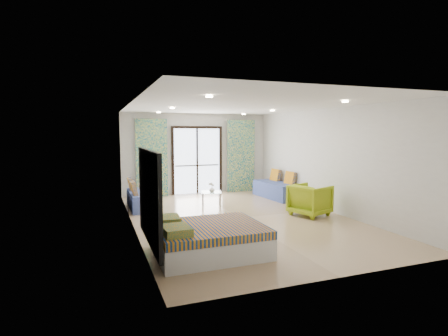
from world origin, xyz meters
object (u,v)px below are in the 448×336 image
object	(u,v)px
daybed_right	(276,189)
armchair	(310,198)
coffee_table	(211,193)
bed	(208,239)
daybed_left	(141,199)

from	to	relation	value
daybed_right	armchair	bearing A→B (deg)	-103.21
daybed_right	armchair	xyz separation A→B (m)	(-0.36, -2.38, 0.16)
coffee_table	armchair	xyz separation A→B (m)	(1.91, -2.08, 0.10)
bed	coffee_table	size ratio (longest dim) A/B	2.58
armchair	daybed_left	bearing A→B (deg)	38.91
daybed_left	armchair	bearing A→B (deg)	-31.36
armchair	bed	bearing A→B (deg)	98.54
bed	armchair	bearing A→B (deg)	28.81
daybed_left	daybed_right	world-z (taller)	daybed_right
coffee_table	bed	bearing A→B (deg)	-108.89
daybed_left	daybed_right	xyz separation A→B (m)	(4.23, 0.07, 0.02)
bed	coffee_table	xyz separation A→B (m)	(1.32, 3.85, 0.07)
bed	coffee_table	world-z (taller)	coffee_table
coffee_table	armchair	bearing A→B (deg)	-47.37
daybed_right	coffee_table	xyz separation A→B (m)	(-2.27, -0.30, 0.06)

